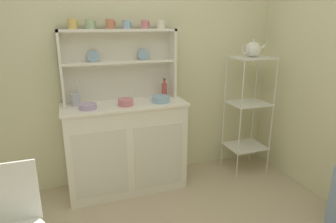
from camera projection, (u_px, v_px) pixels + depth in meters
wall_back at (129, 61)px, 2.93m from camera, size 3.84×0.05×2.50m
hutch_cabinet at (126, 146)px, 2.89m from camera, size 1.16×0.45×0.89m
hutch_shelf_unit at (119, 59)px, 2.80m from camera, size 1.08×0.18×0.67m
bakers_rack at (248, 103)px, 3.17m from camera, size 0.41×0.35×1.28m
wire_chair at (12, 221)px, 1.71m from camera, size 0.36×0.36×0.85m
cup_gold_0 at (72, 24)px, 2.54m from camera, size 0.09×0.08×0.09m
cup_sage_1 at (90, 24)px, 2.59m from camera, size 0.10×0.08×0.08m
cup_terracotta_2 at (110, 24)px, 2.65m from camera, size 0.09×0.07×0.09m
cup_sky_3 at (127, 24)px, 2.70m from camera, size 0.09×0.07×0.08m
cup_rose_4 at (145, 24)px, 2.75m from camera, size 0.08×0.07×0.08m
cup_cream_5 at (161, 24)px, 2.80m from camera, size 0.09×0.07×0.08m
bowl_mixing_large at (88, 106)px, 2.59m from camera, size 0.15×0.15×0.05m
bowl_floral_medium at (126, 102)px, 2.69m from camera, size 0.14×0.14×0.06m
bowl_cream_small at (161, 99)px, 2.80m from camera, size 0.17×0.17×0.06m
jam_bottle at (164, 90)px, 2.96m from camera, size 0.05×0.05×0.20m
utensil_jar at (76, 99)px, 2.68m from camera, size 0.08×0.08×0.25m
porcelain_teapot at (253, 49)px, 3.00m from camera, size 0.25×0.16×0.18m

